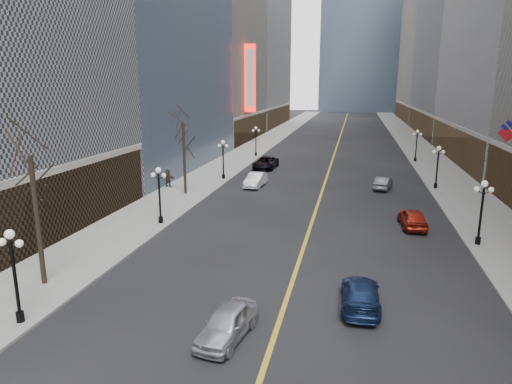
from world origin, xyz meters
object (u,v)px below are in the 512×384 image
at_px(streetlamp_west_3, 256,138).
at_px(car_nb_mid, 256,180).
at_px(streetlamp_west_0, 14,267).
at_px(car_nb_far, 266,163).
at_px(streetlamp_east_2, 438,163).
at_px(streetlamp_east_1, 482,206).
at_px(car_sb_far, 383,183).
at_px(streetlamp_west_1, 159,189).
at_px(car_sb_near, 360,294).
at_px(streetlamp_east_3, 417,142).
at_px(car_sb_mid, 412,218).
at_px(car_nb_near, 227,323).
at_px(streetlamp_west_2, 223,155).

distance_m(streetlamp_west_3, car_nb_mid, 21.32).
height_order(streetlamp_west_0, car_nb_far, streetlamp_west_0).
height_order(streetlamp_east_2, car_nb_mid, streetlamp_east_2).
distance_m(streetlamp_east_1, car_sb_far, 17.95).
height_order(streetlamp_east_2, streetlamp_west_0, same).
relative_size(streetlamp_west_1, car_sb_near, 0.96).
height_order(streetlamp_east_3, car_sb_mid, streetlamp_east_3).
relative_size(streetlamp_east_1, car_sb_mid, 1.02).
distance_m(car_nb_near, car_sb_mid, 21.06).
distance_m(streetlamp_west_3, car_nb_near, 52.04).
xyz_separation_m(streetlamp_west_2, car_sb_far, (18.10, -1.06, -2.23)).
bearing_deg(car_nb_near, streetlamp_west_2, 116.40).
distance_m(streetlamp_west_1, streetlamp_west_3, 36.00).
bearing_deg(streetlamp_west_3, car_nb_far, -70.62).
distance_m(streetlamp_east_3, car_sb_far, 19.96).
xyz_separation_m(car_nb_far, car_sb_far, (14.65, -9.23, -0.12)).
bearing_deg(car_sb_far, streetlamp_east_2, -156.68).
height_order(streetlamp_east_3, car_nb_far, streetlamp_east_3).
relative_size(streetlamp_west_1, car_sb_far, 1.10).
bearing_deg(streetlamp_west_1, car_sb_near, -34.82).
xyz_separation_m(streetlamp_east_1, car_nb_near, (-13.83, -15.07, -2.19)).
distance_m(streetlamp_west_1, car_sb_near, 19.06).
bearing_deg(streetlamp_east_3, car_nb_mid, -132.67).
xyz_separation_m(streetlamp_east_1, streetlamp_west_3, (-23.60, 36.00, 0.00)).
bearing_deg(car_nb_near, car_sb_near, 46.31).
bearing_deg(streetlamp_east_1, streetlamp_west_0, -145.86).
xyz_separation_m(streetlamp_east_3, car_sb_near, (-8.05, -46.81, -2.22)).
bearing_deg(car_sb_near, car_nb_near, 35.33).
distance_m(streetlamp_west_0, car_sb_far, 37.65).
relative_size(streetlamp_east_3, car_sb_far, 1.10).
xyz_separation_m(streetlamp_east_2, car_nb_far, (-20.14, 8.17, -2.11)).
bearing_deg(car_nb_near, streetlamp_west_0, -164.59).
xyz_separation_m(car_sb_near, car_sb_mid, (4.08, 14.35, 0.07)).
distance_m(car_nb_far, car_sb_mid, 27.81).
bearing_deg(car_nb_far, car_nb_near, -78.77).
relative_size(car_nb_mid, car_nb_far, 0.81).
bearing_deg(car_nb_near, car_nb_far, 108.64).
bearing_deg(car_nb_mid, streetlamp_east_1, -34.83).
distance_m(streetlamp_east_2, car_nb_near, 35.91).
bearing_deg(streetlamp_east_1, streetlamp_east_3, 90.00).
relative_size(streetlamp_east_2, car_nb_far, 0.79).
relative_size(streetlamp_west_0, streetlamp_west_2, 1.00).
xyz_separation_m(streetlamp_east_2, streetlamp_west_3, (-23.60, 18.00, 0.00)).
distance_m(streetlamp_west_0, car_nb_near, 10.05).
height_order(streetlamp_west_3, car_nb_far, streetlamp_west_3).
relative_size(streetlamp_east_1, car_sb_near, 0.96).
distance_m(streetlamp_west_0, streetlamp_west_3, 52.00).
xyz_separation_m(streetlamp_east_3, car_nb_mid, (-19.11, -20.74, -2.14)).
bearing_deg(car_nb_far, car_nb_mid, -82.09).
bearing_deg(streetlamp_west_1, car_nb_mid, 73.62).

